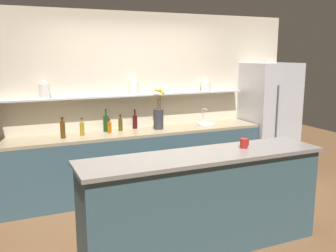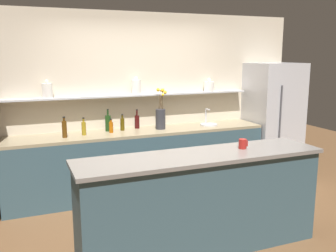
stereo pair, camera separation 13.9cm
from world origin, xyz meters
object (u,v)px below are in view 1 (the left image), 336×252
Objects in this scene: bottle_wine_3 at (135,122)px; refrigerator at (269,119)px; bottle_oil_1 at (82,129)px; bottle_sauce_2 at (109,127)px; sink_fixture at (206,123)px; bottle_oil_5 at (120,124)px; bottle_wine_4 at (106,123)px; bottle_spirit_0 at (63,129)px; flower_vase at (159,117)px; coffee_mug at (244,143)px.

refrigerator is at bearing -5.63° from bottle_wine_3.
bottle_sauce_2 is at bearing 2.50° from bottle_oil_1.
bottle_oil_5 is at bearing 175.72° from sink_fixture.
sink_fixture is 0.84× the size of bottle_wine_4.
bottle_spirit_0 is at bearing -173.37° from bottle_sauce_2.
flower_vase is 2.10× the size of bottle_wine_3.
bottle_wine_4 is at bearing 117.70° from coffee_mug.
refrigerator is 3.07m from bottle_oil_1.
bottle_oil_1 is at bearing 127.77° from coffee_mug.
bottle_wine_3 is at bearing 12.53° from bottle_oil_1.
bottle_spirit_0 is 0.98× the size of bottle_wine_3.
refrigerator is 1.96m from flower_vase.
bottle_oil_1 is 0.83m from bottle_wine_3.
coffee_mug is at bearing -66.84° from bottle_oil_5.
bottle_oil_5 is (-1.34, 0.10, 0.07)m from sink_fixture.
bottle_spirit_0 is (-2.16, -0.06, 0.09)m from sink_fixture.
flower_vase is 3.00× the size of bottle_sauce_2.
flower_vase is at bearing -10.53° from bottle_oil_5.
refrigerator is 7.73× the size of bottle_oil_1.
sink_fixture is 1.11m from bottle_wine_3.
flower_vase is 0.36m from bottle_wine_3.
bottle_oil_1 is 0.58m from bottle_oil_5.
bottle_spirit_0 is 0.64m from bottle_sauce_2.
bottle_sauce_2 is at bearing 119.01° from coffee_mug.
bottle_oil_1 is at bearing 179.19° from refrigerator.
coffee_mug is (0.99, -1.78, 0.07)m from bottle_sauce_2.
coffee_mug is at bearing -52.23° from bottle_oil_1.
bottle_wine_3 is (-0.31, 0.18, -0.07)m from flower_vase.
bottle_oil_1 reaches higher than bottle_oil_5.
bottle_wine_4 is at bearing 176.13° from refrigerator.
refrigerator is 1.17m from sink_fixture.
sink_fixture is 1.91m from bottle_oil_1.
coffee_mug is (-0.54, -1.77, 0.12)m from sink_fixture.
bottle_wine_4 is at bearing 95.56° from bottle_sauce_2.
sink_fixture is (-1.16, 0.05, 0.02)m from refrigerator.
bottle_sauce_2 is 0.84× the size of bottle_oil_5.
bottle_spirit_0 is 1.41× the size of bottle_sauce_2.
refrigerator is 2.42m from coffee_mug.
sink_fixture is at bearing 0.18° from bottle_oil_1.
refrigerator is 2.71m from bottle_wine_4.
bottle_wine_4 is at bearing 170.49° from bottle_oil_5.
bottle_oil_5 is (0.20, -0.03, -0.02)m from bottle_wine_4.
bottle_wine_3 is 0.25m from bottle_oil_5.
flower_vase is 0.74m from bottle_sauce_2.
flower_vase is at bearing 2.59° from bottle_spirit_0.
bottle_spirit_0 is (-3.33, -0.01, 0.11)m from refrigerator.
refrigerator reaches higher than bottle_oil_5.
coffee_mug is (0.25, -1.77, -0.03)m from flower_vase.
sink_fixture is 1.55m from bottle_wine_4.
flower_vase is at bearing -179.89° from sink_fixture.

